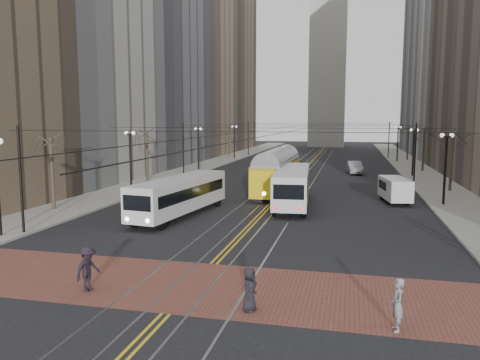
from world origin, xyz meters
The scene contains 23 objects.
ground centered at (0.00, 0.00, 0.00)m, with size 260.00×260.00×0.00m, color black.
sidewalk_left centered at (-15.00, 45.00, 0.07)m, with size 5.00×140.00×0.15m, color gray.
sidewalk_right centered at (15.00, 45.00, 0.07)m, with size 5.00×140.00×0.15m, color gray.
crosswalk_band centered at (0.00, -4.00, 0.01)m, with size 25.00×6.00×0.01m, color brown.
streetcar_rails centered at (0.00, 45.00, 0.00)m, with size 4.80×130.00×0.02m, color gray.
centre_lines centered at (0.00, 45.00, 0.01)m, with size 0.42×130.00×0.01m, color gold.
building_left_mid centered at (-25.50, 46.00, 17.00)m, with size 16.00×20.00×34.00m, color slate.
building_left_midfar centered at (-27.50, 66.00, 26.00)m, with size 20.00×20.00×52.00m, color #85715C.
building_left_far centered at (-25.50, 86.00, 20.00)m, with size 16.00×20.00×40.00m, color brown.
building_right_far centered at (25.50, 86.00, 20.00)m, with size 16.00×20.00×40.00m, color slate.
clock_tower centered at (0.00, 102.00, 35.96)m, with size 12.00×12.00×66.00m.
lamp_posts centered at (0.00, 28.75, 2.80)m, with size 27.60×57.20×5.60m.
street_trees centered at (0.00, 35.25, 2.80)m, with size 31.68×53.28×5.60m.
trolley_wires centered at (0.00, 34.83, 3.77)m, with size 25.96×120.00×6.60m.
transit_bus centered at (-5.61, 9.48, 1.39)m, with size 2.32×11.11×2.78m, color silver.
streetcar centered at (-0.50, 22.27, 1.63)m, with size 2.57×13.85×3.26m, color yellow.
rear_bus centered at (1.80, 15.37, 1.49)m, with size 2.48×11.42×2.98m, color silver.
cargo_van centered at (10.00, 18.75, 1.04)m, with size 1.80×4.69×2.07m, color silver.
sedan_grey centered at (10.15, 22.00, 0.85)m, with size 2.00×4.97×1.69m, color #3D3F44.
sedan_silver centered at (6.85, 39.84, 0.80)m, with size 1.69×4.85×1.60m, color #93959A.
pedestrian_a centered at (2.87, -6.02, 0.82)m, with size 0.79×0.52×1.62m, color black.
pedestrian_b centered at (7.94, -6.50, 0.90)m, with size 0.65×0.43×1.78m, color gray.
pedestrian_d centered at (-3.92, -5.60, 0.94)m, with size 1.20×0.69×1.86m, color black.
Camera 1 is at (6.29, -21.96, 6.93)m, focal length 35.00 mm.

